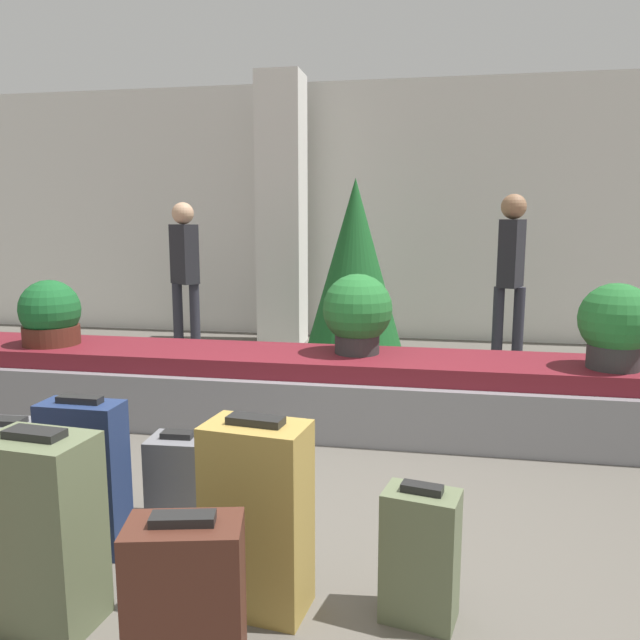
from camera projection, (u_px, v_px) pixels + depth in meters
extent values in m
plane|color=#59544C|center=(257.00, 535.00, 3.04)|extent=(18.00, 18.00, 0.00)
cube|color=silver|center=(371.00, 212.00, 7.88)|extent=(18.00, 0.06, 3.20)
cube|color=gray|center=(320.00, 397.00, 4.64)|extent=(7.99, 0.88, 0.42)
cube|color=maroon|center=(320.00, 362.00, 4.60)|extent=(7.67, 0.72, 0.13)
cube|color=silver|center=(282.00, 212.00, 7.50)|extent=(0.52, 0.52, 3.20)
cube|color=#5B6647|center=(42.00, 532.00, 2.33)|extent=(0.42, 0.31, 0.74)
cube|color=black|center=(35.00, 434.00, 2.26)|extent=(0.22, 0.11, 0.03)
cube|color=slate|center=(179.00, 480.00, 3.15)|extent=(0.30, 0.25, 0.45)
cube|color=black|center=(178.00, 435.00, 3.11)|extent=(0.16, 0.09, 0.03)
cube|color=#472319|center=(186.00, 615.00, 1.95)|extent=(0.40, 0.29, 0.61)
cube|color=black|center=(183.00, 519.00, 1.89)|extent=(0.21, 0.12, 0.03)
cube|color=slate|center=(12.00, 473.00, 3.16)|extent=(0.33, 0.30, 0.51)
cube|color=black|center=(7.00, 421.00, 3.11)|extent=(0.17, 0.11, 0.03)
cube|color=#A3843D|center=(257.00, 517.00, 2.42)|extent=(0.42, 0.29, 0.76)
cube|color=black|center=(256.00, 420.00, 2.36)|extent=(0.22, 0.11, 0.03)
cube|color=#5B6647|center=(420.00, 556.00, 2.37)|extent=(0.31, 0.23, 0.52)
cube|color=black|center=(422.00, 488.00, 2.32)|extent=(0.16, 0.09, 0.03)
cube|color=navy|center=(85.00, 477.00, 2.85)|extent=(0.37, 0.18, 0.71)
cube|color=black|center=(80.00, 400.00, 2.79)|extent=(0.20, 0.06, 0.03)
cylinder|color=#4C2319|center=(52.00, 335.00, 4.91)|extent=(0.43, 0.43, 0.15)
sphere|color=#195B28|center=(50.00, 310.00, 4.88)|extent=(0.47, 0.47, 0.47)
cylinder|color=#2D2D2D|center=(613.00, 354.00, 4.12)|extent=(0.34, 0.34, 0.20)
sphere|color=#236B2D|center=(616.00, 319.00, 4.08)|extent=(0.48, 0.48, 0.48)
cylinder|color=#2D2D2D|center=(357.00, 340.00, 4.59)|extent=(0.33, 0.33, 0.19)
sphere|color=#236B2D|center=(357.00, 309.00, 4.55)|extent=(0.51, 0.51, 0.51)
cylinder|color=#282833|center=(498.00, 328.00, 6.32)|extent=(0.11, 0.11, 0.85)
cylinder|color=#282833|center=(518.00, 329.00, 6.28)|extent=(0.11, 0.11, 0.85)
cube|color=#232328|center=(512.00, 253.00, 6.18)|extent=(0.29, 0.37, 0.67)
sphere|color=#936B4C|center=(514.00, 207.00, 6.11)|extent=(0.25, 0.25, 0.25)
cylinder|color=#282833|center=(178.00, 320.00, 6.95)|extent=(0.11, 0.11, 0.81)
cylinder|color=#282833|center=(195.00, 320.00, 6.92)|extent=(0.11, 0.11, 0.81)
cube|color=#232328|center=(184.00, 254.00, 6.82)|extent=(0.36, 0.33, 0.65)
sphere|color=tan|center=(183.00, 213.00, 6.74)|extent=(0.24, 0.24, 0.24)
cylinder|color=#4C331E|center=(354.00, 358.00, 6.48)|extent=(0.16, 0.16, 0.18)
cone|color=#195623|center=(355.00, 265.00, 6.32)|extent=(1.00, 1.00, 1.75)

